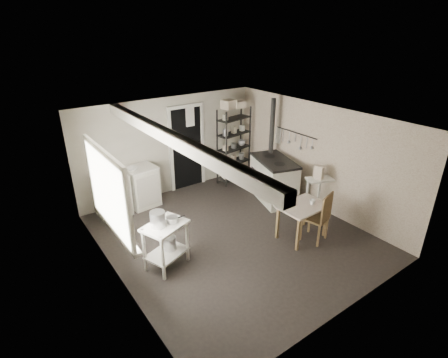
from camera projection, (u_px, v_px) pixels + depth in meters
floor at (233, 235)px, 6.84m from camera, size 5.00×5.00×0.00m
ceiling at (234, 120)px, 5.90m from camera, size 5.00×5.00×0.00m
wall_back at (170, 146)px, 8.22m from camera, size 4.50×0.02×2.30m
wall_front at (350, 247)px, 4.51m from camera, size 4.50×0.02×2.30m
wall_left at (113, 219)px, 5.17m from camera, size 0.02×5.00×2.30m
wall_right at (316, 157)px, 7.57m from camera, size 0.02×5.00×2.30m
window at (107, 192)px, 5.19m from camera, size 0.12×1.76×1.28m
doorway at (187, 149)px, 8.50m from camera, size 0.96×0.10×2.08m
ceiling_beam at (171, 138)px, 5.30m from camera, size 0.18×5.00×0.18m
wallpaper_panel at (316, 157)px, 7.56m from camera, size 0.01×5.00×2.30m
utensil_rail at (296, 133)px, 7.82m from camera, size 0.06×1.20×0.44m
prep_table at (166, 246)px, 5.83m from camera, size 0.84×0.73×0.81m
stockpot at (158, 219)px, 5.57m from camera, size 0.25×0.25×0.26m
saucepan at (172, 220)px, 5.73m from camera, size 0.22×0.22×0.11m
bucket at (170, 243)px, 5.92m from camera, size 0.25×0.25×0.24m
base_cabinets at (128, 191)px, 7.61m from camera, size 1.44×0.72×0.92m
mixing_bowl at (132, 168)px, 7.47m from camera, size 0.39×0.39×0.07m
counter_cup at (110, 174)px, 7.16m from camera, size 0.15×0.15×0.09m
shelf_rack at (234, 146)px, 8.86m from camera, size 0.96×0.50×1.92m
shelf_jar at (225, 132)px, 8.53m from camera, size 0.10×0.10×0.18m
storage_box_a at (229, 105)px, 8.34m from camera, size 0.35×0.32×0.21m
storage_box_b at (239, 105)px, 8.46m from camera, size 0.29×0.27×0.17m
stove at (274, 182)px, 8.09m from camera, size 1.03×1.40×0.98m
stovepipe at (272, 128)px, 8.04m from camera, size 0.14×0.14×1.37m
side_ledge at (318, 197)px, 7.41m from camera, size 0.63×0.48×0.86m
oats_box at (319, 172)px, 7.17m from camera, size 0.15×0.21×0.28m
work_table at (302, 220)px, 6.64m from camera, size 0.93×0.66×0.69m
table_cup at (313, 199)px, 6.50m from camera, size 0.11×0.11×0.10m
chair at (315, 217)px, 6.53m from camera, size 0.52×0.53×1.01m
flour_sack at (228, 172)px, 9.10m from camera, size 0.45×0.40×0.47m
floor_crock at (294, 208)px, 7.71m from camera, size 0.16×0.16×0.15m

